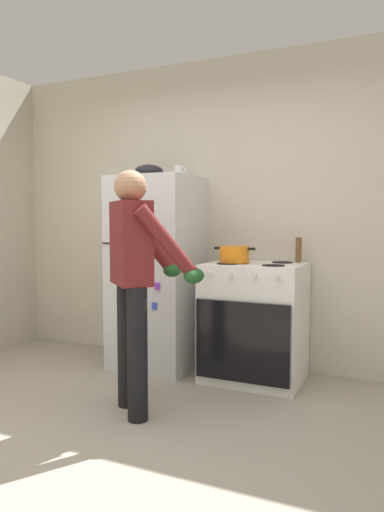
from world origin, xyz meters
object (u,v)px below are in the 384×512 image
(stove_range, at_px, (254,322))
(person_cook, at_px, (136,270))
(refrigerator, at_px, (158,272))
(coffee_mug, at_px, (179,171))
(mixing_bowl, at_px, (149,171))
(red_pot, at_px, (234,254))
(pepper_mill, at_px, (299,250))

(stove_range, distance_m, person_cook, 1.19)
(refrigerator, bearing_deg, coffee_mug, 15.40)
(stove_range, relative_size, person_cook, 0.59)
(coffee_mug, distance_m, mixing_bowl, 0.27)
(coffee_mug, height_order, mixing_bowl, mixing_bowl)
(red_pot, bearing_deg, coffee_mug, 169.50)
(refrigerator, distance_m, stove_range, 0.95)
(red_pot, relative_size, coffee_mug, 3.01)
(coffee_mug, xyz_separation_m, pepper_mill, (1.00, 0.15, -0.66))
(person_cook, xyz_separation_m, red_pot, (0.36, 0.91, 0.06))
(person_cook, bearing_deg, pepper_mill, 54.56)
(coffee_mug, height_order, pepper_mill, coffee_mug)
(mixing_bowl, bearing_deg, refrigerator, -0.22)
(person_cook, bearing_deg, refrigerator, 110.52)
(red_pot, xyz_separation_m, mixing_bowl, (-0.80, 0.05, 0.70))
(stove_range, distance_m, pepper_mill, 0.68)
(refrigerator, xyz_separation_m, stove_range, (0.88, -0.01, -0.36))
(mixing_bowl, bearing_deg, person_cook, -65.41)
(refrigerator, height_order, red_pot, refrigerator)
(red_pot, relative_size, pepper_mill, 1.69)
(refrigerator, xyz_separation_m, person_cook, (0.36, -0.96, 0.13))
(person_cook, distance_m, mixing_bowl, 1.30)
(red_pot, bearing_deg, refrigerator, 176.06)
(person_cook, xyz_separation_m, coffee_mug, (-0.18, 1.01, 0.75))
(pepper_mill, bearing_deg, refrigerator, -170.38)
(refrigerator, distance_m, person_cook, 1.03)
(red_pot, xyz_separation_m, pepper_mill, (0.46, 0.25, 0.03))
(pepper_mill, distance_m, mixing_bowl, 1.44)
(person_cook, bearing_deg, stove_range, 61.06)
(refrigerator, relative_size, coffee_mug, 14.75)
(stove_range, bearing_deg, coffee_mug, 175.07)
(stove_range, xyz_separation_m, coffee_mug, (-0.70, 0.06, 1.23))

